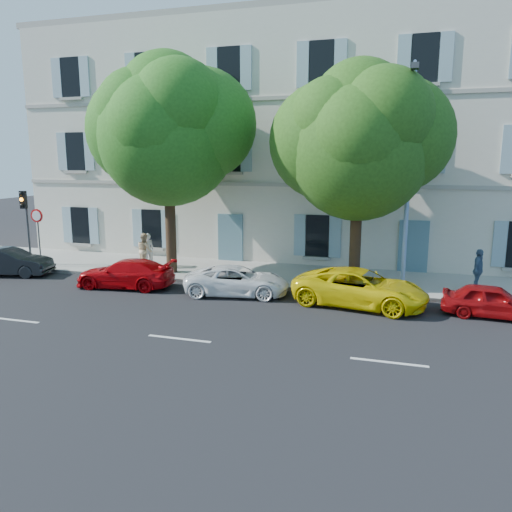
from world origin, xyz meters
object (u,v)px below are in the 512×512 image
(pedestrian_c, at_px, (478,270))
(car_red_coupe, at_px, (125,273))
(car_yellow_supercar, at_px, (360,288))
(road_sign, at_px, (38,225))
(tree_right, at_px, (359,149))
(street_lamp, at_px, (409,169))
(pedestrian_a, at_px, (148,250))
(tree_left, at_px, (168,137))
(traffic_light, at_px, (25,212))
(car_red_hatchback, at_px, (493,301))
(pedestrian_b, at_px, (145,250))
(car_dark_sedan, at_px, (9,262))
(car_white_coupe, at_px, (237,281))

(pedestrian_c, bearing_deg, car_red_coupe, 118.69)
(car_yellow_supercar, bearing_deg, road_sign, 92.66)
(car_red_coupe, bearing_deg, car_yellow_supercar, 85.18)
(tree_right, height_order, pedestrian_c, tree_right)
(car_red_coupe, relative_size, pedestrian_c, 2.45)
(street_lamp, height_order, pedestrian_a, street_lamp)
(tree_left, xyz_separation_m, pedestrian_a, (-1.70, 0.90, -5.19))
(traffic_light, bearing_deg, tree_left, 4.22)
(road_sign, bearing_deg, car_red_hatchback, -5.18)
(road_sign, distance_m, pedestrian_a, 5.29)
(tree_right, bearing_deg, car_red_hatchback, -23.63)
(pedestrian_b, bearing_deg, car_red_coupe, 145.77)
(car_red_coupe, xyz_separation_m, pedestrian_c, (13.72, 3.01, 0.39))
(pedestrian_a, distance_m, pedestrian_c, 14.58)
(road_sign, height_order, street_lamp, street_lamp)
(pedestrian_c, bearing_deg, tree_left, 108.38)
(street_lamp, bearing_deg, traffic_light, 179.80)
(car_yellow_supercar, distance_m, pedestrian_b, 10.76)
(car_red_coupe, bearing_deg, road_sign, -113.67)
(car_red_coupe, height_order, street_lamp, street_lamp)
(car_dark_sedan, xyz_separation_m, tree_left, (7.06, 2.19, 5.50))
(car_white_coupe, relative_size, street_lamp, 0.49)
(road_sign, height_order, pedestrian_c, road_sign)
(tree_left, xyz_separation_m, traffic_light, (-7.38, -0.54, -3.39))
(car_yellow_supercar, xyz_separation_m, traffic_light, (-16.03, 1.87, 2.07))
(street_lamp, bearing_deg, car_red_hatchback, -32.26)
(road_sign, bearing_deg, car_yellow_supercar, -6.51)
(car_red_hatchback, xyz_separation_m, tree_right, (-4.80, 2.10, 5.02))
(tree_left, bearing_deg, tree_right, -2.44)
(tree_left, height_order, road_sign, tree_left)
(tree_right, distance_m, street_lamp, 2.03)
(car_red_hatchback, bearing_deg, car_white_coupe, 93.74)
(tree_right, bearing_deg, pedestrian_b, 174.61)
(tree_right, bearing_deg, car_red_coupe, -166.36)
(car_white_coupe, distance_m, car_yellow_supercar, 4.72)
(tree_right, height_order, street_lamp, tree_right)
(tree_left, relative_size, pedestrian_b, 5.71)
(car_red_coupe, relative_size, road_sign, 1.47)
(car_white_coupe, distance_m, road_sign, 10.78)
(car_red_hatchback, bearing_deg, pedestrian_b, 83.08)
(street_lamp, distance_m, pedestrian_a, 12.51)
(car_yellow_supercar, xyz_separation_m, pedestrian_b, (-10.34, 2.99, 0.30))
(car_red_hatchback, bearing_deg, tree_left, 84.08)
(car_yellow_supercar, bearing_deg, car_white_coupe, 97.72)
(car_dark_sedan, relative_size, road_sign, 1.38)
(car_yellow_supercar, height_order, road_sign, road_sign)
(tree_right, distance_m, pedestrian_b, 10.96)
(street_lamp, relative_size, pedestrian_b, 5.10)
(tree_left, relative_size, road_sign, 3.38)
(car_yellow_supercar, height_order, traffic_light, traffic_light)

